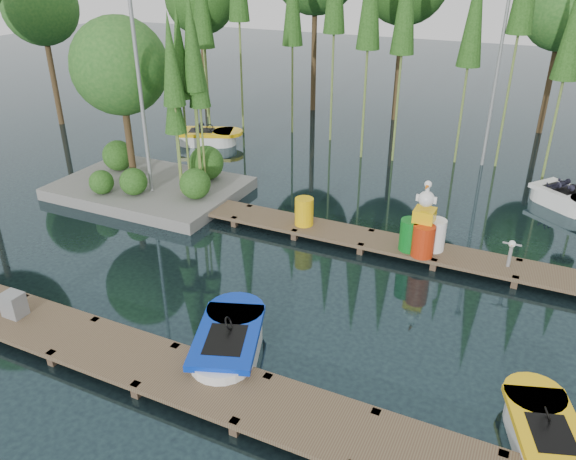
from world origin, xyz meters
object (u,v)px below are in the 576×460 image
at_px(island, 138,100).
at_px(boat_blue, 229,344).
at_px(utility_cabinet, 14,304).
at_px(drum_cluster, 423,231).
at_px(boat_yellow_far, 208,137).
at_px(yellow_barrel, 304,212).

bearing_deg(island, boat_blue, -42.36).
xyz_separation_m(island, utility_cabinet, (2.45, -7.79, -2.61)).
bearing_deg(drum_cluster, utility_cabinet, -137.45).
height_order(boat_blue, boat_yellow_far, boat_yellow_far).
xyz_separation_m(boat_yellow_far, yellow_barrel, (7.31, -6.13, 0.41)).
bearing_deg(island, boat_yellow_far, 99.94).
relative_size(boat_yellow_far, yellow_barrel, 3.77).
bearing_deg(island, yellow_barrel, -7.07).
distance_m(boat_blue, boat_yellow_far, 14.49).
height_order(utility_cabinet, drum_cluster, drum_cluster).
height_order(yellow_barrel, drum_cluster, drum_cluster).
bearing_deg(boat_yellow_far, island, -81.76).
bearing_deg(boat_yellow_far, boat_blue, -57.28).
height_order(utility_cabinet, yellow_barrel, yellow_barrel).
distance_m(island, yellow_barrel, 6.88).
relative_size(boat_blue, drum_cluster, 1.52).
distance_m(island, boat_yellow_far, 6.14).
relative_size(boat_yellow_far, drum_cluster, 1.56).
relative_size(utility_cabinet, drum_cluster, 0.28).
bearing_deg(yellow_barrel, boat_blue, -81.42).
bearing_deg(utility_cabinet, island, 107.46).
xyz_separation_m(boat_yellow_far, drum_cluster, (10.84, -6.29, 0.59)).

